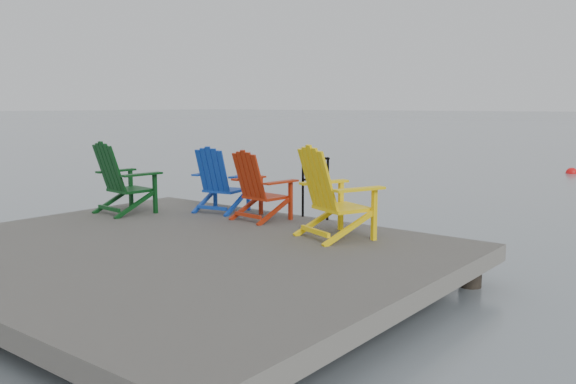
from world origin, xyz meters
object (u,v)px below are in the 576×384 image
Objects in this scene: chair_blue at (220,180)px; chair_red at (259,186)px; chair_yellow at (333,193)px; buoy_a at (572,173)px; chair_green at (122,178)px; handrail at (315,181)px.

chair_blue reaches higher than chair_red.
buoy_a is (-0.64, 14.27, -1.07)m from chair_yellow.
chair_blue is 1.01× the size of chair_red.
chair_yellow is (2.39, -0.46, 0.07)m from chair_blue.
chair_red is 1.53m from chair_yellow.
handrail is at bearing 35.92° from chair_green.
chair_blue is at bearing -161.73° from handrail.
chair_green is 3.49m from chair_yellow.
chair_red is (-0.55, -0.60, -0.05)m from handrail.
chair_yellow is (0.94, -0.94, 0.02)m from handrail.
chair_red is (0.90, -0.12, -0.00)m from chair_blue.
buoy_a is (0.85, 13.93, -1.00)m from chair_red.
chair_green is 2.97× the size of buoy_a.
chair_green is at bearing -147.22° from chair_blue.
chair_green is at bearing -100.76° from buoy_a.
chair_blue is (1.06, 1.00, -0.04)m from chair_green.
chair_red is at bearing -132.25° from handrail.
handrail is 13.37m from buoy_a.
handrail reaches higher than buoy_a.
chair_green is 1.08× the size of chair_blue.
buoy_a is (0.30, 13.33, -1.04)m from handrail.
chair_green is (-2.51, -1.48, -0.00)m from handrail.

